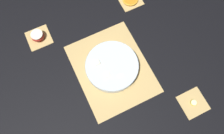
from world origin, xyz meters
TOP-DOWN VIEW (x-y plane):
  - ground_plane at (0.00, 0.00)m, footprint 6.00×6.00m
  - bamboo_mat_center at (0.00, 0.00)m, footprint 0.44×0.36m
  - coaster_mat_near_left at (-0.33, -0.28)m, footprint 0.12×0.12m
  - coaster_mat_far_left at (-0.33, 0.28)m, footprint 0.12×0.12m
  - coaster_mat_far_right at (0.33, 0.28)m, footprint 0.12×0.12m
  - fruit_salad_bowl at (-0.00, -0.00)m, footprint 0.26×0.26m
  - apple_half at (-0.33, -0.28)m, footprint 0.07×0.07m
  - banana_coin_single at (0.33, 0.28)m, footprint 0.03×0.03m

SIDE VIEW (x-z plane):
  - ground_plane at x=0.00m, z-range 0.00..0.00m
  - coaster_mat_near_left at x=-0.33m, z-range 0.00..0.01m
  - coaster_mat_far_left at x=-0.33m, z-range 0.00..0.01m
  - coaster_mat_far_right at x=0.33m, z-range 0.00..0.01m
  - bamboo_mat_center at x=0.00m, z-range 0.00..0.01m
  - banana_coin_single at x=0.33m, z-range 0.01..0.02m
  - apple_half at x=-0.33m, z-range 0.01..0.04m
  - fruit_salad_bowl at x=0.00m, z-range 0.01..0.07m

